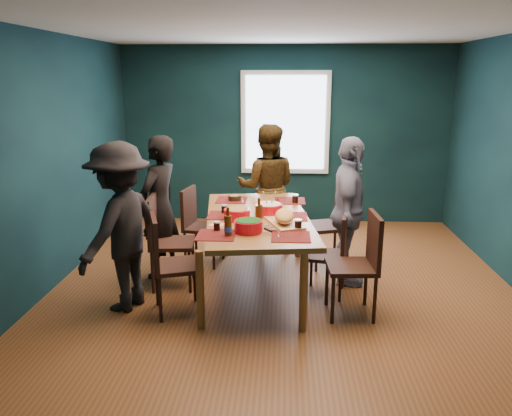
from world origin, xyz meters
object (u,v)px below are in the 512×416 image
(person_right, at_px, (348,212))
(cutting_board, at_px, (284,218))
(person_far_left, at_px, (160,207))
(person_near_left, at_px, (121,227))
(chair_right_mid, at_px, (334,248))
(chair_right_near, at_px, (362,257))
(chair_right_far, at_px, (335,218))
(dining_table, at_px, (257,223))
(person_back, at_px, (267,187))
(bowl_dumpling, at_px, (269,209))
(chair_left_far, at_px, (197,220))
(chair_left_mid, at_px, (163,235))
(bowl_herbs, at_px, (248,226))
(bowl_salad, at_px, (237,214))
(chair_left_near, at_px, (167,257))

(person_right, relative_size, cutting_board, 2.43)
(person_far_left, distance_m, person_near_left, 0.85)
(chair_right_mid, relative_size, chair_right_near, 0.88)
(chair_right_far, bearing_deg, dining_table, -157.26)
(person_back, relative_size, bowl_dumpling, 5.64)
(chair_left_far, bearing_deg, chair_left_mid, -96.74)
(dining_table, relative_size, chair_right_far, 2.20)
(person_back, bearing_deg, cutting_board, 99.20)
(chair_left_far, xyz_separation_m, cutting_board, (1.06, -0.97, 0.32))
(cutting_board, bearing_deg, chair_right_mid, -8.70)
(chair_left_mid, xyz_separation_m, person_back, (1.07, 1.34, 0.24))
(chair_left_mid, relative_size, person_far_left, 0.62)
(person_near_left, height_order, bowl_herbs, person_near_left)
(chair_left_far, distance_m, person_far_left, 0.61)
(person_far_left, distance_m, bowl_dumpling, 1.25)
(bowl_salad, bearing_deg, chair_right_near, -21.07)
(chair_left_near, height_order, bowl_dumpling, bowl_dumpling)
(chair_right_near, bearing_deg, person_near_left, 175.64)
(chair_left_far, xyz_separation_m, chair_left_near, (-0.05, -1.37, 0.02))
(dining_table, xyz_separation_m, bowl_salad, (-0.21, -0.13, 0.14))
(dining_table, bearing_deg, bowl_salad, -154.90)
(bowl_dumpling, bearing_deg, chair_right_far, 40.98)
(chair_left_mid, bearing_deg, person_right, 1.17)
(dining_table, xyz_separation_m, person_far_left, (-1.12, 0.26, 0.08))
(chair_right_near, bearing_deg, chair_right_far, 92.00)
(dining_table, bearing_deg, bowl_dumpling, 23.11)
(bowl_herbs, xyz_separation_m, cutting_board, (0.34, 0.29, 0.00))
(bowl_dumpling, distance_m, cutting_board, 0.38)
(chair_left_far, relative_size, chair_right_near, 0.93)
(dining_table, distance_m, person_far_left, 1.15)
(chair_left_mid, height_order, bowl_dumpling, bowl_dumpling)
(person_far_left, distance_m, bowl_herbs, 1.35)
(chair_left_near, height_order, person_right, person_right)
(person_near_left, relative_size, bowl_salad, 6.08)
(chair_left_far, bearing_deg, chair_right_far, 12.72)
(chair_right_mid, distance_m, chair_right_near, 0.50)
(chair_right_mid, bearing_deg, chair_left_far, 162.40)
(person_back, bearing_deg, dining_table, 88.52)
(dining_table, distance_m, chair_left_mid, 1.02)
(person_right, distance_m, bowl_salad, 1.22)
(chair_left_mid, relative_size, bowl_salad, 3.71)
(person_back, xyz_separation_m, person_right, (0.92, -1.12, -0.01))
(chair_right_near, xyz_separation_m, person_right, (-0.04, 0.78, 0.23))
(chair_left_far, relative_size, person_near_left, 0.57)
(dining_table, height_order, person_far_left, person_far_left)
(person_far_left, bearing_deg, chair_right_mid, 97.19)
(chair_right_near, xyz_separation_m, cutting_board, (-0.74, 0.33, 0.28))
(chair_left_mid, bearing_deg, person_back, 46.42)
(chair_left_far, xyz_separation_m, person_near_left, (-0.51, -1.26, 0.28))
(dining_table, bearing_deg, person_right, 3.03)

